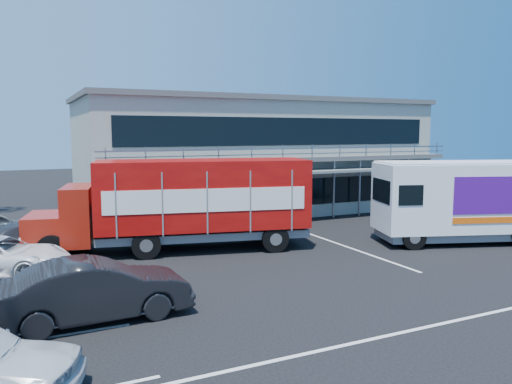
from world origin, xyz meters
name	(u,v)px	position (x,y,z in m)	size (l,w,h in m)	color
ground	(345,266)	(0.00, 0.00, 0.00)	(120.00, 120.00, 0.00)	black
building	(252,155)	(3.00, 14.94, 3.66)	(22.40, 12.00, 7.30)	gray
red_truck	(185,201)	(-4.79, 5.18, 2.18)	(12.08, 5.22, 3.96)	maroon
white_van	(461,200)	(7.35, 1.14, 2.02)	(8.24, 5.06, 3.81)	white
parked_car_b	(96,290)	(-9.50, -1.70, 0.85)	(1.80, 5.16, 1.70)	black
parked_car_d	(34,237)	(-10.81, 7.60, 0.67)	(1.88, 4.63, 1.34)	#272B34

